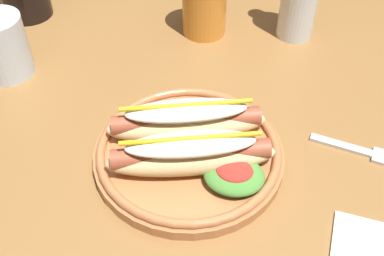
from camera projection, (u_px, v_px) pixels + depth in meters
name	position (u px, v px, depth m)	size (l,w,h in m)	color
dining_table	(175.00, 141.00, 0.78)	(1.35, 0.93, 0.74)	olive
hot_dog_plate	(191.00, 147.00, 0.61)	(0.25, 0.25, 0.08)	#B77042
fork	(362.00, 151.00, 0.64)	(0.12, 0.05, 0.00)	silver
water_cup	(2.00, 46.00, 0.73)	(0.08, 0.08, 0.10)	silver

